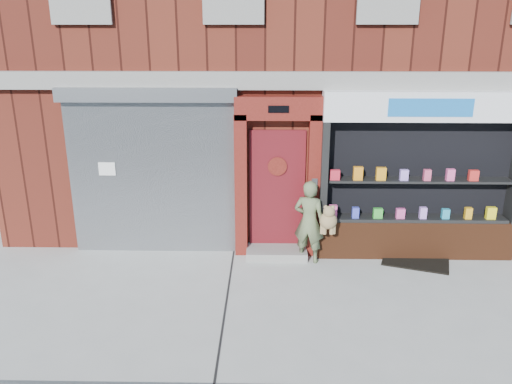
{
  "coord_description": "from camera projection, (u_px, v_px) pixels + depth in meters",
  "views": [
    {
      "loc": [
        -0.96,
        -6.67,
        3.95
      ],
      "look_at": [
        -1.11,
        1.0,
        1.47
      ],
      "focal_mm": 35.0,
      "sensor_mm": 36.0,
      "label": 1
    }
  ],
  "objects": [
    {
      "name": "ground",
      "position": [
        328.0,
        305.0,
        7.55
      ],
      "size": [
        80.0,
        80.0,
        0.0
      ],
      "primitive_type": "plane",
      "color": "#9E9E99",
      "rests_on": "ground"
    },
    {
      "name": "building",
      "position": [
        306.0,
        29.0,
        12.01
      ],
      "size": [
        12.0,
        8.16,
        8.0
      ],
      "color": "#4B1811",
      "rests_on": "ground"
    },
    {
      "name": "red_door_bay",
      "position": [
        277.0,
        178.0,
        8.88
      ],
      "size": [
        1.52,
        0.58,
        2.9
      ],
      "color": "#4D110D",
      "rests_on": "ground"
    },
    {
      "name": "woman",
      "position": [
        311.0,
        221.0,
        8.75
      ],
      "size": [
        0.78,
        0.59,
        1.5
      ],
      "color": "#5B6844",
      "rests_on": "ground"
    },
    {
      "name": "shutter_bay",
      "position": [
        152.0,
        162.0,
        8.91
      ],
      "size": [
        3.1,
        0.3,
        3.04
      ],
      "color": "gray",
      "rests_on": "ground"
    },
    {
      "name": "doormat",
      "position": [
        416.0,
        260.0,
        8.98
      ],
      "size": [
        1.33,
        1.12,
        0.03
      ],
      "primitive_type": "cube",
      "rotation": [
        0.0,
        0.0,
        -0.33
      ],
      "color": "black",
      "rests_on": "ground"
    },
    {
      "name": "pharmacy_bay",
      "position": [
        418.0,
        184.0,
        8.81
      ],
      "size": [
        3.5,
        0.41,
        3.0
      ],
      "color": "#512713",
      "rests_on": "ground"
    }
  ]
}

